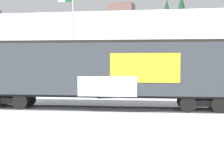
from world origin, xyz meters
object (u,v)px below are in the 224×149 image
object	(u,v)px
flagpole	(70,28)
parked_car_red	(151,87)
parked_car_green	(83,86)
freight_car	(103,70)

from	to	relation	value
flagpole	parked_car_red	size ratio (longest dim) A/B	1.96
parked_car_green	parked_car_red	distance (m)	5.45
parked_car_green	flagpole	bearing A→B (deg)	121.38
freight_car	parked_car_green	world-z (taller)	freight_car
freight_car	parked_car_green	xyz separation A→B (m)	(-2.74, 6.13, -1.49)
parked_car_green	parked_car_red	size ratio (longest dim) A/B	0.97
freight_car	parked_car_green	distance (m)	6.87
freight_car	parked_car_red	distance (m)	7.34
freight_car	flagpole	distance (m)	11.11
freight_car	parked_car_green	size ratio (longest dim) A/B	3.66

